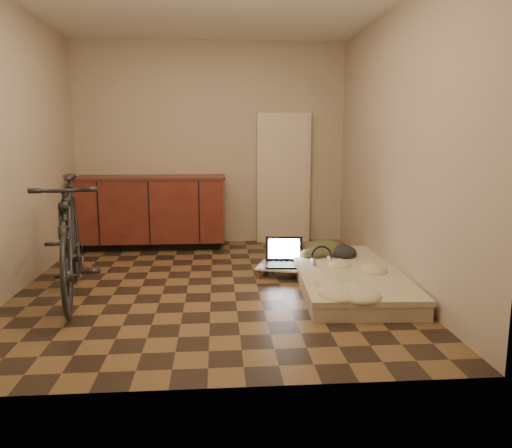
{
  "coord_description": "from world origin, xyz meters",
  "views": [
    {
      "loc": [
        0.07,
        -4.62,
        1.4
      ],
      "look_at": [
        0.45,
        0.2,
        0.55
      ],
      "focal_mm": 35.0,
      "sensor_mm": 36.0,
      "label": 1
    }
  ],
  "objects": [
    {
      "name": "mouse",
      "position": [
        1.04,
        0.2,
        0.12
      ],
      "size": [
        0.06,
        0.09,
        0.03
      ],
      "primitive_type": "ellipsoid",
      "rotation": [
        0.0,
        0.0,
        0.11
      ],
      "color": "silver",
      "rests_on": "lap_desk"
    },
    {
      "name": "laptop",
      "position": [
        0.75,
        0.3,
        0.16
      ],
      "size": [
        0.41,
        0.38,
        0.26
      ],
      "rotation": [
        0.0,
        0.0,
        -0.1
      ],
      "color": "black",
      "rests_on": "lap_desk"
    },
    {
      "name": "headphones",
      "position": [
        1.08,
        0.05,
        0.25
      ],
      "size": [
        0.28,
        0.26,
        0.16
      ],
      "primitive_type": null,
      "rotation": [
        0.0,
        0.0,
        0.19
      ],
      "color": "black",
      "rests_on": "futon"
    },
    {
      "name": "futon",
      "position": [
        1.3,
        -0.12,
        0.09
      ],
      "size": [
        1.06,
        2.02,
        0.17
      ],
      "rotation": [
        0.0,
        0.0,
        -0.06
      ],
      "color": "#BBA995",
      "rests_on": "ground"
    },
    {
      "name": "room_shell",
      "position": [
        0.0,
        0.0,
        1.3
      ],
      "size": [
        3.5,
        4.0,
        2.6
      ],
      "color": "brown",
      "rests_on": "ground"
    },
    {
      "name": "lap_desk",
      "position": [
        0.8,
        0.25,
        0.09
      ],
      "size": [
        0.74,
        0.6,
        0.11
      ],
      "rotation": [
        0.0,
        0.0,
        -0.32
      ],
      "color": "brown",
      "rests_on": "ground"
    },
    {
      "name": "clothing_pile",
      "position": [
        1.24,
        0.46,
        0.27
      ],
      "size": [
        0.55,
        0.47,
        0.21
      ],
      "primitive_type": null,
      "rotation": [
        0.0,
        0.0,
        -0.06
      ],
      "color": "#3B3F25",
      "rests_on": "futon"
    },
    {
      "name": "appliance_panel",
      "position": [
        0.95,
        1.94,
        0.85
      ],
      "size": [
        0.7,
        0.1,
        1.7
      ],
      "primitive_type": "cube",
      "color": "beige",
      "rests_on": "ground"
    },
    {
      "name": "bicycle",
      "position": [
        -1.2,
        -0.29,
        0.59
      ],
      "size": [
        0.9,
        1.89,
        1.18
      ],
      "primitive_type": "imported",
      "rotation": [
        0.0,
        0.0,
        0.21
      ],
      "color": "black",
      "rests_on": "ground"
    },
    {
      "name": "cabinets",
      "position": [
        -0.75,
        1.7,
        0.47
      ],
      "size": [
        1.84,
        0.62,
        0.91
      ],
      "color": "black",
      "rests_on": "ground"
    }
  ]
}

